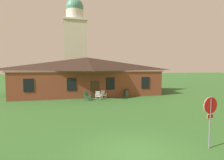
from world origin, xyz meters
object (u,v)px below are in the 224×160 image
Objects in this scene: lawn_chair_near_door at (98,95)px; lawn_chair_left_end at (103,94)px; lawn_chair_by_porch at (87,96)px; trash_bin at (127,93)px; stop_sign at (210,112)px.

lawn_chair_near_door and lawn_chair_left_end have the same top height.
trash_bin reaches higher than lawn_chair_by_porch.
stop_sign reaches higher than trash_bin.
stop_sign reaches higher than lawn_chair_left_end.
lawn_chair_left_end is (0.77, 0.64, 0.00)m from lawn_chair_near_door.
stop_sign is at bearing -72.76° from lawn_chair_by_porch.
stop_sign is at bearing -78.03° from lawn_chair_near_door.
stop_sign is 14.45m from lawn_chair_near_door.
lawn_chair_near_door is 1.01m from lawn_chair_left_end.
stop_sign is at bearing -81.46° from lawn_chair_left_end.
stop_sign is 14.95m from lawn_chair_left_end.
lawn_chair_by_porch is 2.27m from lawn_chair_left_end.
lawn_chair_left_end is at bearing 24.53° from lawn_chair_by_porch.
lawn_chair_by_porch is 0.98× the size of trash_bin.
lawn_chair_left_end is at bearing 179.40° from trash_bin.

